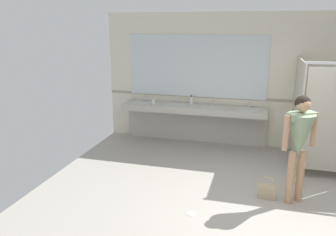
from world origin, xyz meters
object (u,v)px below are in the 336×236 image
Objects in this scene: soap_dispenser at (191,100)px; paper_cup at (153,102)px; handbag at (267,191)px; person_standing at (300,137)px.

paper_cup is (-0.83, -0.22, -0.03)m from soap_dispenser.
handbag is at bearing -39.97° from paper_cup.
person_standing reaches higher than handbag.
handbag is 3.58× the size of paper_cup.
handbag is (-0.39, 0.01, -0.92)m from person_standing.
soap_dispenser is 1.95× the size of paper_cup.
person_standing is at bearing -36.06° from paper_cup.
soap_dispenser reaches higher than handbag.
paper_cup reaches higher than handbag.
handbag is 3.38m from paper_cup.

